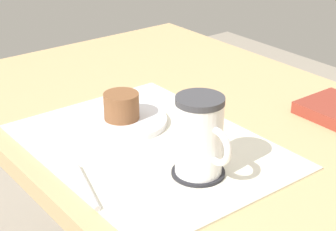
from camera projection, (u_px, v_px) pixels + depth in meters
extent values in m
cylinder|color=tan|center=(166.00, 148.00, 1.81)|extent=(0.05, 0.05, 0.71)
cube|color=tan|center=(198.00, 124.00, 1.12)|extent=(1.13, 0.73, 0.04)
cylinder|color=#997047|center=(268.00, 226.00, 1.68)|extent=(0.04, 0.04, 0.42)
cylinder|color=#997047|center=(334.00, 183.00, 1.89)|extent=(0.04, 0.04, 0.42)
cube|color=silver|center=(150.00, 146.00, 0.99)|extent=(0.48, 0.36, 0.00)
cylinder|color=white|center=(122.00, 121.00, 1.07)|extent=(0.17, 0.17, 0.01)
cylinder|color=brown|center=(121.00, 106.00, 1.05)|extent=(0.07, 0.07, 0.05)
cylinder|color=#232328|center=(198.00, 172.00, 0.90)|extent=(0.09, 0.09, 0.00)
cylinder|color=white|center=(199.00, 138.00, 0.88)|extent=(0.08, 0.08, 0.12)
cylinder|color=#3D3D42|center=(200.00, 100.00, 0.85)|extent=(0.08, 0.08, 0.01)
torus|color=white|center=(216.00, 146.00, 0.85)|extent=(0.06, 0.01, 0.06)
cylinder|color=silver|center=(86.00, 186.00, 0.86)|extent=(0.13, 0.04, 0.01)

